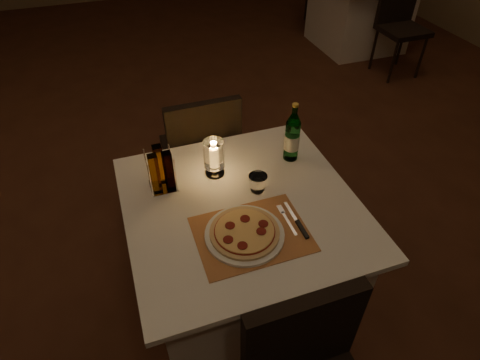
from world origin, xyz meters
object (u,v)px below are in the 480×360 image
object	(u,v)px
main_table	(241,256)
hurricane_candle	(214,155)
tumbler	(258,183)
neighbor_table_right	(358,13)
pizza	(245,232)
plate	(245,234)
chair_far	(202,147)
water_bottle	(292,137)

from	to	relation	value
main_table	hurricane_candle	bearing A→B (deg)	102.51
tumbler	neighbor_table_right	distance (m)	3.68
main_table	tumbler	size ratio (longest dim) A/B	11.95
pizza	tumbler	size ratio (longest dim) A/B	3.35
plate	pizza	world-z (taller)	pizza
main_table	chair_far	bearing A→B (deg)	90.00
chair_far	pizza	xyz separation A→B (m)	(-0.05, -0.89, 0.22)
main_table	plate	size ratio (longest dim) A/B	3.12
plate	neighbor_table_right	distance (m)	3.95
chair_far	water_bottle	distance (m)	0.67
tumbler	water_bottle	xyz separation A→B (m)	(0.24, 0.17, 0.08)
main_table	hurricane_candle	xyz separation A→B (m)	(-0.05, 0.23, 0.47)
pizza	water_bottle	xyz separation A→B (m)	(0.39, 0.41, 0.10)
plate	neighbor_table_right	xyz separation A→B (m)	(2.49, 3.05, -0.38)
chair_far	neighbor_table_right	size ratio (longest dim) A/B	0.90
plate	hurricane_candle	size ratio (longest dim) A/B	1.74
main_table	chair_far	world-z (taller)	chair_far
hurricane_candle	water_bottle	bearing A→B (deg)	-0.96
hurricane_candle	chair_far	bearing A→B (deg)	83.80
main_table	neighbor_table_right	size ratio (longest dim) A/B	1.00
chair_far	neighbor_table_right	world-z (taller)	chair_far
main_table	pizza	bearing A→B (deg)	-105.51
main_table	plate	bearing A→B (deg)	-105.52
plate	water_bottle	xyz separation A→B (m)	(0.39, 0.41, 0.11)
plate	chair_far	bearing A→B (deg)	86.80
tumbler	water_bottle	distance (m)	0.30
plate	hurricane_candle	world-z (taller)	hurricane_candle
pizza	hurricane_candle	bearing A→B (deg)	90.29
main_table	water_bottle	xyz separation A→B (m)	(0.34, 0.23, 0.49)
plate	water_bottle	bearing A→B (deg)	46.60
water_bottle	hurricane_candle	distance (m)	0.39
hurricane_candle	neighbor_table_right	distance (m)	3.66
pizza	main_table	bearing A→B (deg)	74.49
plate	pizza	bearing A→B (deg)	-85.17
plate	hurricane_candle	xyz separation A→B (m)	(-0.00, 0.41, 0.10)
chair_far	water_bottle	size ratio (longest dim) A/B	2.96
chair_far	hurricane_candle	xyz separation A→B (m)	(-0.05, -0.48, 0.30)
chair_far	pizza	size ratio (longest dim) A/B	3.21
tumbler	hurricane_candle	size ratio (longest dim) A/B	0.46
main_table	neighbor_table_right	xyz separation A→B (m)	(2.44, 2.87, 0.00)
plate	pizza	distance (m)	0.02
chair_far	plate	world-z (taller)	chair_far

